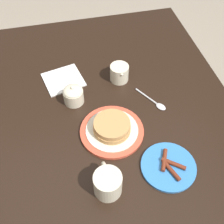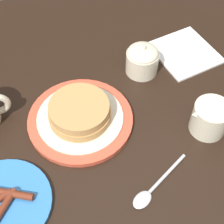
# 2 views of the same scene
# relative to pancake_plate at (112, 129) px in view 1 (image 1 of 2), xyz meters

# --- Properties ---
(ground_plane) EXTENTS (8.00, 8.00, 0.00)m
(ground_plane) POSITION_rel_pancake_plate_xyz_m (0.02, 0.00, -0.79)
(ground_plane) COLOR gray
(dining_table) EXTENTS (1.46, 1.01, 0.77)m
(dining_table) POSITION_rel_pancake_plate_xyz_m (0.02, 0.00, -0.13)
(dining_table) COLOR black
(dining_table) RESTS_ON ground_plane
(pancake_plate) EXTENTS (0.23, 0.23, 0.06)m
(pancake_plate) POSITION_rel_pancake_plate_xyz_m (0.00, 0.00, 0.00)
(pancake_plate) COLOR #DB5138
(pancake_plate) RESTS_ON dining_table
(side_plate_bacon) EXTENTS (0.18, 0.18, 0.02)m
(side_plate_bacon) POSITION_rel_pancake_plate_xyz_m (-0.18, -0.15, -0.01)
(side_plate_bacon) COLOR #337AC6
(side_plate_bacon) RESTS_ON dining_table
(coffee_mug) EXTENTS (0.12, 0.09, 0.08)m
(coffee_mug) POSITION_rel_pancake_plate_xyz_m (-0.21, 0.06, 0.02)
(coffee_mug) COLOR beige
(coffee_mug) RESTS_ON dining_table
(creamer_pitcher) EXTENTS (0.11, 0.08, 0.08)m
(creamer_pitcher) POSITION_rel_pancake_plate_xyz_m (0.26, -0.09, 0.02)
(creamer_pitcher) COLOR beige
(creamer_pitcher) RESTS_ON dining_table
(sugar_bowl) EXTENTS (0.08, 0.08, 0.08)m
(sugar_bowl) POSITION_rel_pancake_plate_xyz_m (0.18, 0.11, 0.02)
(sugar_bowl) COLOR beige
(sugar_bowl) RESTS_ON dining_table
(napkin) EXTENTS (0.18, 0.18, 0.01)m
(napkin) POSITION_rel_pancake_plate_xyz_m (0.31, 0.14, -0.02)
(napkin) COLOR white
(napkin) RESTS_ON dining_table
(spoon) EXTENTS (0.14, 0.09, 0.01)m
(spoon) POSITION_rel_pancake_plate_xyz_m (0.10, -0.20, -0.02)
(spoon) COLOR silver
(spoon) RESTS_ON dining_table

